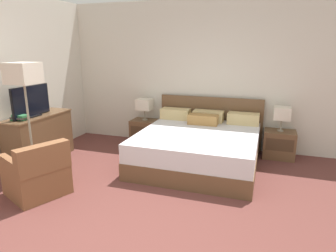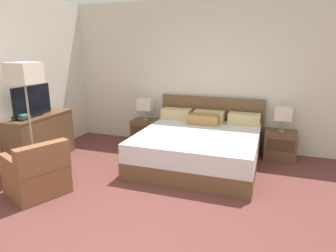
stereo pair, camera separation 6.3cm
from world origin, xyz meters
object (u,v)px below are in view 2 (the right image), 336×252
nightstand_left (146,132)px  table_lamp_right (283,114)px  book_blue_cover (21,117)px  floor_lamp (24,79)px  nightstand_right (280,145)px  book_red_cover (21,119)px  tv (32,101)px  book_small_top (21,115)px  dresser (41,137)px  armchair_by_window (38,174)px  table_lamp_left (146,105)px  bed (199,146)px

nightstand_left → table_lamp_right: size_ratio=1.25×
book_blue_cover → floor_lamp: size_ratio=0.14×
nightstand_right → book_red_cover: bearing=-155.0°
floor_lamp → nightstand_left: bearing=64.6°
floor_lamp → tv: bearing=127.7°
nightstand_right → book_small_top: 4.43m
book_blue_cover → floor_lamp: (0.37, -0.21, 0.64)m
nightstand_left → tv: size_ratio=0.68×
book_small_top → tv: bearing=91.9°
floor_lamp → table_lamp_right: bearing=30.0°
dresser → tv: 0.65m
dresser → tv: (0.00, -0.10, 0.65)m
tv → floor_lamp: 0.75m
tv → floor_lamp: bearing=-52.3°
dresser → book_red_cover: (-0.01, -0.37, 0.41)m
book_red_cover → book_blue_cover: 0.03m
armchair_by_window → dresser: bearing=129.6°
armchair_by_window → nightstand_left: bearing=79.0°
book_blue_cover → armchair_by_window: 1.24m
book_small_top → floor_lamp: 0.74m
table_lamp_left → floor_lamp: size_ratio=0.25×
nightstand_left → book_small_top: size_ratio=2.25×
tv → book_small_top: size_ratio=3.31×
book_blue_cover → book_red_cover: bearing=180.0°
table_lamp_right → book_red_cover: (-3.99, -1.86, 0.02)m
bed → floor_lamp: floor_lamp is taller
table_lamp_left → tv: bearing=-130.5°
dresser → floor_lamp: size_ratio=0.74×
dresser → book_red_cover: size_ratio=5.62×
table_lamp_left → book_blue_cover: 2.30m
bed → armchair_by_window: bearing=-135.2°
table_lamp_right → tv: bearing=-158.2°
bed → nightstand_left: 1.50m
dresser → book_small_top: size_ratio=5.26×
bed → table_lamp_right: 1.59m
nightstand_right → table_lamp_right: bearing=90.0°
book_blue_cover → nightstand_left: bearing=53.9°
book_red_cover → floor_lamp: (0.39, -0.21, 0.67)m
nightstand_left → table_lamp_left: size_ratio=1.25×
bed → tv: 2.90m
nightstand_left → armchair_by_window: (-0.49, -2.53, 0.04)m
nightstand_left → book_blue_cover: size_ratio=2.32×
table_lamp_right → dresser: size_ratio=0.34×
bed → floor_lamp: bearing=-149.9°
bed → table_lamp_left: bed is taller
bed → nightstand_left: bearing=150.4°
table_lamp_left → table_lamp_right: size_ratio=1.00×
bed → table_lamp_right: bearing=29.7°
nightstand_right → book_red_cover: size_ratio=2.40×
book_red_cover → table_lamp_right: bearing=25.0°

